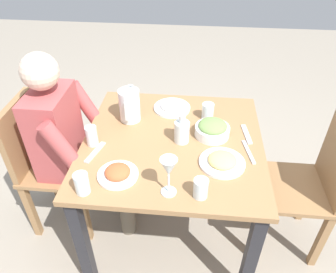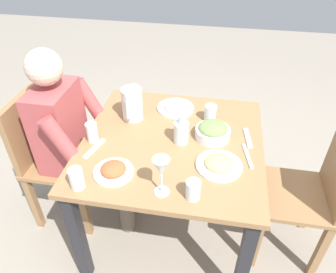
# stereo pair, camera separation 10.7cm
# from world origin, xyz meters

# --- Properties ---
(ground_plane) EXTENTS (8.00, 8.00, 0.00)m
(ground_plane) POSITION_xyz_m (0.00, 0.00, 0.00)
(ground_plane) COLOR gray
(dining_table) EXTENTS (0.96, 0.96, 0.72)m
(dining_table) POSITION_xyz_m (0.00, 0.00, 0.61)
(dining_table) COLOR #997047
(dining_table) RESTS_ON ground_plane
(chair_near) EXTENTS (0.40, 0.40, 0.89)m
(chair_near) POSITION_xyz_m (-0.01, -0.77, 0.50)
(chair_near) COLOR #997047
(chair_near) RESTS_ON ground_plane
(chair_far) EXTENTS (0.40, 0.40, 0.89)m
(chair_far) POSITION_xyz_m (0.03, 0.77, 0.50)
(chair_far) COLOR #997047
(chair_far) RESTS_ON ground_plane
(diner_near) EXTENTS (0.48, 0.53, 1.18)m
(diner_near) POSITION_xyz_m (-0.01, -0.57, 0.65)
(diner_near) COLOR #B24C4C
(diner_near) RESTS_ON ground_plane
(water_pitcher) EXTENTS (0.16, 0.12, 0.19)m
(water_pitcher) POSITION_xyz_m (-0.18, -0.26, 0.81)
(water_pitcher) COLOR silver
(water_pitcher) RESTS_ON dining_table
(salad_bowl) EXTENTS (0.19, 0.19, 0.09)m
(salad_bowl) POSITION_xyz_m (-0.07, 0.21, 0.76)
(salad_bowl) COLOR white
(salad_bowl) RESTS_ON dining_table
(plate_yoghurt) EXTENTS (0.22, 0.22, 0.05)m
(plate_yoghurt) POSITION_xyz_m (-0.31, -0.03, 0.74)
(plate_yoghurt) COLOR white
(plate_yoghurt) RESTS_ON dining_table
(plate_fries) EXTENTS (0.23, 0.23, 0.05)m
(plate_fries) POSITION_xyz_m (0.16, 0.26, 0.74)
(plate_fries) COLOR white
(plate_fries) RESTS_ON dining_table
(plate_rice_curry) EXTENTS (0.19, 0.19, 0.05)m
(plate_rice_curry) POSITION_xyz_m (0.30, -0.23, 0.74)
(plate_rice_curry) COLOR white
(plate_rice_curry) RESTS_ON dining_table
(water_glass_far_left) EXTENTS (0.06, 0.06, 0.11)m
(water_glass_far_left) POSITION_xyz_m (0.07, -0.42, 0.77)
(water_glass_far_left) COLOR silver
(water_glass_far_left) RESTS_ON dining_table
(water_glass_center) EXTENTS (0.07, 0.07, 0.09)m
(water_glass_center) POSITION_xyz_m (0.38, 0.15, 0.77)
(water_glass_center) COLOR silver
(water_glass_center) RESTS_ON dining_table
(water_glass_far_right) EXTENTS (0.07, 0.07, 0.10)m
(water_glass_far_right) POSITION_xyz_m (-0.23, 0.18, 0.77)
(water_glass_far_right) COLOR silver
(water_glass_far_right) RESTS_ON dining_table
(water_glass_near_left) EXTENTS (0.07, 0.07, 0.10)m
(water_glass_near_left) POSITION_xyz_m (0.41, -0.37, 0.77)
(water_glass_near_left) COLOR silver
(water_glass_near_left) RESTS_ON dining_table
(wine_glass) EXTENTS (0.08, 0.08, 0.20)m
(wine_glass) POSITION_xyz_m (0.38, 0.01, 0.86)
(wine_glass) COLOR silver
(wine_glass) RESTS_ON dining_table
(oil_carafe) EXTENTS (0.08, 0.08, 0.16)m
(oil_carafe) POSITION_xyz_m (-0.00, 0.05, 0.78)
(oil_carafe) COLOR silver
(oil_carafe) RESTS_ON dining_table
(fork_near) EXTENTS (0.17, 0.07, 0.01)m
(fork_near) POSITION_xyz_m (0.14, -0.39, 0.72)
(fork_near) COLOR silver
(fork_near) RESTS_ON dining_table
(knife_near) EXTENTS (0.18, 0.06, 0.01)m
(knife_near) POSITION_xyz_m (0.06, 0.40, 0.72)
(knife_near) COLOR silver
(knife_near) RESTS_ON dining_table
(fork_far) EXTENTS (0.17, 0.05, 0.01)m
(fork_far) POSITION_xyz_m (-0.09, 0.40, 0.72)
(fork_far) COLOR silver
(fork_far) RESTS_ON dining_table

